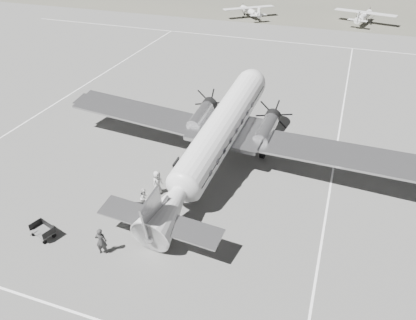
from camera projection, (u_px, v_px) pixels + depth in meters
The scene contains 13 objects.
ground at pixel (176, 174), 32.98m from camera, with size 260.00×260.00×0.00m, color slate.
taxi_line_near at pixel (75, 312), 21.82m from camera, with size 60.00×0.15×0.01m, color white.
taxi_line_right at pixel (328, 204), 29.63m from camera, with size 0.15×80.00×0.01m, color white.
taxi_line_left at pixel (65, 97), 45.96m from camera, with size 0.15×60.00×0.01m, color white.
taxi_line_horizon at pixel (274, 41), 64.85m from camera, with size 90.00×0.15×0.01m, color white.
dc3_airliner at pixel (216, 139), 31.87m from camera, with size 30.83×21.39×5.87m, color #B0B0B3, non-canonical shape.
light_plane_left at pixel (250, 12), 77.36m from camera, with size 10.27×8.34×2.13m, color silver, non-canonical shape.
light_plane_right at pixel (364, 17), 73.49m from camera, with size 11.05×8.96×2.29m, color silver, non-canonical shape.
baggage_cart_near at pixel (134, 210), 28.43m from camera, with size 1.47×1.04×0.83m, color #575757, non-canonical shape.
baggage_cart_far at pixel (43, 231), 26.56m from camera, with size 1.61×1.14×0.91m, color #575757, non-canonical shape.
ground_crew at pixel (101, 241), 25.04m from camera, with size 0.71×0.47×1.96m, color #323232.
ramp_agent at pixel (145, 198), 29.02m from camera, with size 0.77×0.60×1.58m, color silver.
passenger at pixel (157, 182), 30.32m from camera, with size 0.95×0.62×1.94m, color #BCBBB9.
Camera 1 is at (11.42, -24.85, 18.63)m, focal length 35.00 mm.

